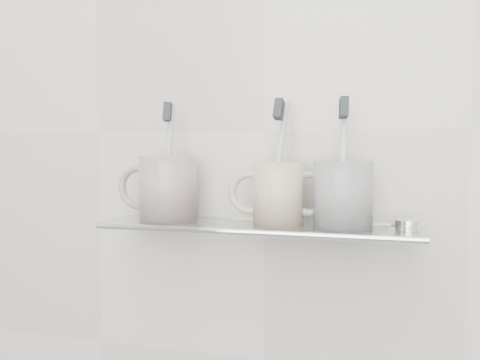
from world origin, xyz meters
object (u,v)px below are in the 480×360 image
(mug_left, at_px, (169,188))
(mug_right, at_px, (343,194))
(mug_center, at_px, (278,193))
(shelf_glass, at_px, (256,227))

(mug_left, xyz_separation_m, mug_right, (0.29, 0.00, -0.00))
(mug_left, distance_m, mug_right, 0.29)
(mug_center, bearing_deg, mug_right, -4.75)
(mug_left, height_order, mug_center, mug_left)
(mug_left, relative_size, mug_right, 1.07)
(mug_center, height_order, mug_right, mug_right)
(mug_center, distance_m, mug_right, 0.10)
(mug_left, bearing_deg, shelf_glass, -5.12)
(mug_left, distance_m, mug_center, 0.19)
(shelf_glass, height_order, mug_left, mug_left)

